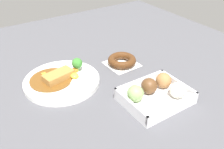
{
  "coord_description": "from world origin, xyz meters",
  "views": [
    {
      "loc": [
        0.34,
        0.59,
        0.51
      ],
      "look_at": [
        -0.07,
        -0.04,
        0.03
      ],
      "focal_mm": 39.77,
      "sensor_mm": 36.0,
      "label": 1
    }
  ],
  "objects": [
    {
      "name": "ground_plane",
      "position": [
        0.0,
        0.0,
        0.0
      ],
      "size": [
        1.6,
        1.6,
        0.0
      ],
      "primitive_type": "plane",
      "color": "#4C4C51"
    },
    {
      "name": "curry_plate",
      "position": [
        0.09,
        -0.13,
        0.01
      ],
      "size": [
        0.27,
        0.27,
        0.07
      ],
      "color": "white",
      "rests_on": "ground_plane"
    },
    {
      "name": "donut_box",
      "position": [
        -0.14,
        0.12,
        0.03
      ],
      "size": [
        0.21,
        0.17,
        0.07
      ],
      "color": "white",
      "rests_on": "ground_plane"
    },
    {
      "name": "chocolate_ring_donut",
      "position": [
        -0.17,
        -0.12,
        0.02
      ],
      "size": [
        0.12,
        0.12,
        0.03
      ],
      "color": "white",
      "rests_on": "ground_plane"
    }
  ]
}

